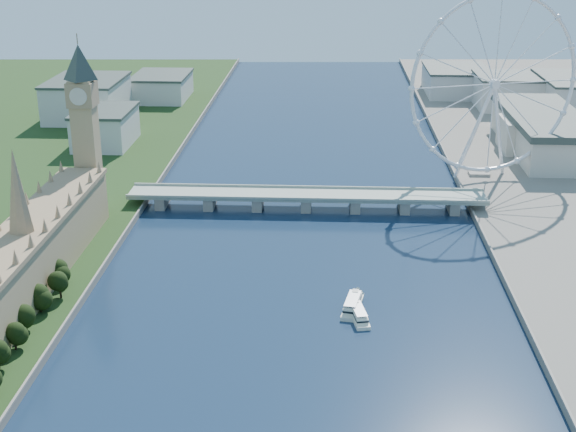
{
  "coord_description": "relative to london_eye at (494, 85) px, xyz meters",
  "views": [
    {
      "loc": [
        12.64,
        -167.59,
        169.4
      ],
      "look_at": [
        -6.79,
        210.0,
        28.24
      ],
      "focal_mm": 50.0,
      "sensor_mm": 36.0,
      "label": 1
    }
  ],
  "objects": [
    {
      "name": "big_ben",
      "position": [
        -247.98,
        -77.08,
        -0.95
      ],
      "size": [
        20.02,
        20.02,
        110.0
      ],
      "color": "tan",
      "rests_on": "ground"
    },
    {
      "name": "london_eye",
      "position": [
        0.0,
        0.0,
        0.0
      ],
      "size": [
        113.6,
        39.12,
        124.3
      ],
      "color": "silver",
      "rests_on": "ground"
    },
    {
      "name": "parliament_range",
      "position": [
        -247.98,
        -185.08,
        -49.04
      ],
      "size": [
        24.0,
        200.0,
        70.0
      ],
      "color": "tan",
      "rests_on": "ground"
    },
    {
      "name": "westminster_bridge",
      "position": [
        -119.98,
        -55.08,
        -60.89
      ],
      "size": [
        220.0,
        22.0,
        9.5
      ],
      "color": "gray",
      "rests_on": "ground"
    },
    {
      "name": "tour_boat_near",
      "position": [
        -94.7,
        -191.01,
        -67.52
      ],
      "size": [
        12.42,
        29.15,
        6.24
      ],
      "primitive_type": null,
      "rotation": [
        0.0,
        0.0,
        -0.19
      ],
      "color": "beige",
      "rests_on": "ground"
    },
    {
      "name": "city_skyline",
      "position": [
        -80.75,
        205.0,
        -50.56
      ],
      "size": [
        505.0,
        280.0,
        32.0
      ],
      "color": "beige",
      "rests_on": "ground"
    },
    {
      "name": "county_hall",
      "position": [
        55.02,
        74.92,
        -67.52
      ],
      "size": [
        54.0,
        144.0,
        35.0
      ],
      "primitive_type": null,
      "color": "beige",
      "rests_on": "ground"
    },
    {
      "name": "tour_boat_far",
      "position": [
        -92.19,
        -200.09,
        -67.52
      ],
      "size": [
        11.19,
        26.45,
        5.64
      ],
      "primitive_type": null,
      "rotation": [
        0.0,
        0.0,
        0.19
      ],
      "color": "white",
      "rests_on": "ground"
    }
  ]
}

